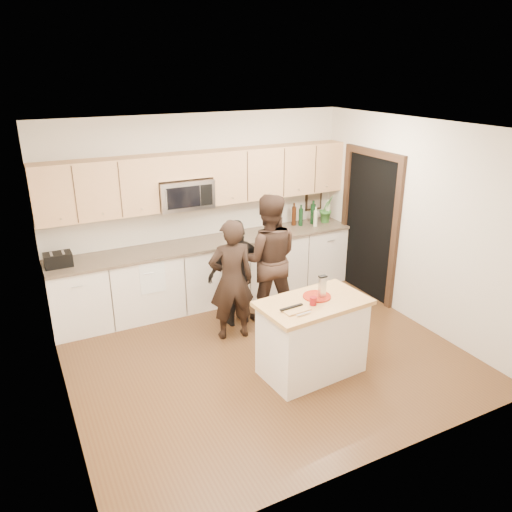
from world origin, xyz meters
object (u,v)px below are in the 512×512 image
woman_right (238,273)px  toaster (58,260)px  woman_left (231,280)px  woman_center (268,259)px  island (312,337)px

woman_right → toaster: bearing=-22.6°
woman_left → woman_center: woman_center is taller
toaster → woman_right: 2.28m
woman_left → woman_right: (0.23, 0.30, -0.06)m
toaster → woman_right: size_ratio=0.23×
woman_center → island: bearing=105.9°
toaster → woman_left: size_ratio=0.21×
woman_center → woman_right: size_ratio=1.21×
island → woman_right: woman_right is taller
island → woman_right: 1.50m
toaster → woman_center: size_ratio=0.19×
woman_left → woman_center: (0.64, 0.22, 0.10)m
toaster → woman_left: woman_left is taller
island → toaster: (-2.35, 2.23, 0.57)m
toaster → woman_right: woman_right is taller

